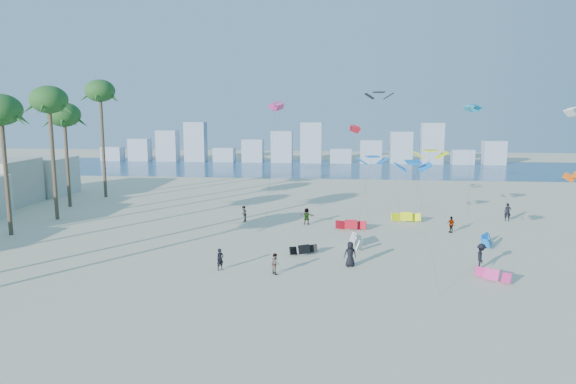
{
  "coord_description": "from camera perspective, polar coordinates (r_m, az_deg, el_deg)",
  "views": [
    {
      "loc": [
        7.53,
        -29.97,
        12.09
      ],
      "look_at": [
        3.0,
        16.0,
        4.5
      ],
      "focal_mm": 33.31,
      "sensor_mm": 36.0,
      "label": 1
    }
  ],
  "objects": [
    {
      "name": "ground",
      "position": [
        33.18,
        -8.07,
        -12.13
      ],
      "size": [
        220.0,
        220.0,
        0.0
      ],
      "primitive_type": "plane",
      "color": "beige",
      "rests_on": "ground"
    },
    {
      "name": "kitesurfer_mid",
      "position": [
        38.8,
        -1.4,
        -7.65
      ],
      "size": [
        0.92,
        0.94,
        1.53
      ],
      "primitive_type": "imported",
      "rotation": [
        0.0,
        0.0,
        2.25
      ],
      "color": "gray",
      "rests_on": "ground"
    },
    {
      "name": "kitesurfer_near",
      "position": [
        39.97,
        -7.26,
        -7.13
      ],
      "size": [
        0.68,
        0.7,
        1.62
      ],
      "primitive_type": "imported",
      "rotation": [
        0.0,
        0.0,
        0.85
      ],
      "color": "black",
      "rests_on": "ground"
    },
    {
      "name": "flying_kites",
      "position": [
        53.91,
        12.88,
        6.99
      ],
      "size": [
        30.98,
        28.79,
        14.01
      ],
      "color": "blue",
      "rests_on": "ground"
    },
    {
      "name": "palm_row",
      "position": [
        54.84,
        -27.35,
        7.74
      ],
      "size": [
        9.05,
        44.8,
        15.26
      ],
      "color": "brown",
      "rests_on": "ground"
    },
    {
      "name": "kitesurfers_far",
      "position": [
        48.53,
        9.77,
        -4.14
      ],
      "size": [
        28.19,
        18.34,
        1.93
      ],
      "color": "black",
      "rests_on": "ground"
    },
    {
      "name": "grounded_kites",
      "position": [
        48.42,
        11.35,
        -4.75
      ],
      "size": [
        17.97,
        20.12,
        1.02
      ],
      "color": "black",
      "rests_on": "ground"
    },
    {
      "name": "distant_skyline",
      "position": [
        112.67,
        1.18,
        4.75
      ],
      "size": [
        85.0,
        3.0,
        8.4
      ],
      "color": "#9EADBF",
      "rests_on": "ground"
    },
    {
      "name": "ocean",
      "position": [
        102.96,
        1.4,
        2.59
      ],
      "size": [
        220.0,
        220.0,
        0.0
      ],
      "primitive_type": "plane",
      "color": "navy",
      "rests_on": "ground"
    }
  ]
}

